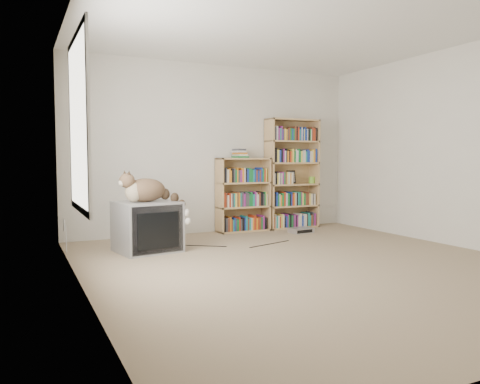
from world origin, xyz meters
name	(u,v)px	position (x,y,z in m)	size (l,w,h in m)	color
floor	(310,265)	(0.00, 0.00, 0.00)	(4.50, 5.00, 0.01)	#9D8A6A
wall_back	(216,149)	(0.00, 2.50, 1.25)	(4.50, 0.02, 2.50)	silver
wall_left	(81,140)	(-2.25, 0.00, 1.25)	(0.02, 5.00, 2.50)	silver
wall_right	(464,147)	(2.25, 0.00, 1.25)	(0.02, 5.00, 2.50)	silver
ceiling	(313,19)	(0.00, 0.00, 2.50)	(4.50, 5.00, 0.02)	white
window	(79,123)	(-2.24, 0.20, 1.40)	(0.02, 1.22, 1.52)	white
crt_tv	(147,227)	(-1.34, 1.44, 0.30)	(0.77, 0.72, 0.60)	gray
cat	(151,193)	(-1.30, 1.40, 0.70)	(0.83, 0.54, 0.61)	#352615
bookcase_tall	(291,176)	(1.24, 2.36, 0.82)	(0.86, 0.30, 1.73)	tan
bookcase_short	(243,198)	(0.37, 2.36, 0.51)	(0.81, 0.30, 1.12)	tan
book_stack	(239,153)	(0.31, 2.34, 1.18)	(0.19, 0.25, 0.13)	#B23017
green_mug	(311,180)	(1.61, 2.34, 0.76)	(0.10, 0.10, 0.11)	#80C237
framed_print	(291,177)	(1.28, 2.44, 0.81)	(0.16, 0.01, 0.21)	black
dvd_player	(301,230)	(1.08, 1.83, 0.04)	(0.33, 0.23, 0.07)	#ACABB0
wall_outlet	(64,226)	(-2.24, 1.78, 0.32)	(0.01, 0.08, 0.13)	silver
floor_cables	(220,244)	(-0.39, 1.48, 0.00)	(1.20, 0.70, 0.01)	black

